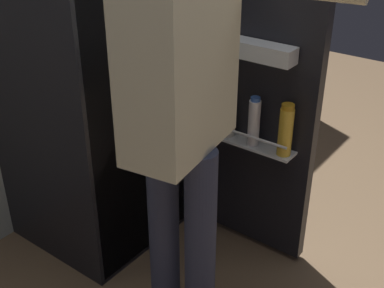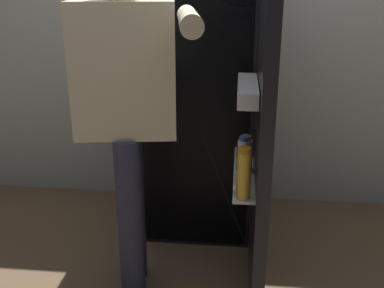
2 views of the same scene
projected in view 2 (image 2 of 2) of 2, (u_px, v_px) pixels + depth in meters
name	position (u px, v px, depth m)	size (l,w,h in m)	color
ground_plane	(187.00, 269.00, 2.47)	(6.98, 6.98, 0.00)	brown
kitchen_wall	(203.00, 21.00, 2.94)	(4.40, 0.10, 2.45)	beige
refrigerator	(201.00, 96.00, 2.66)	(0.73, 1.29, 1.68)	black
person	(128.00, 98.00, 2.01)	(0.62, 0.72, 1.65)	#2D334C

